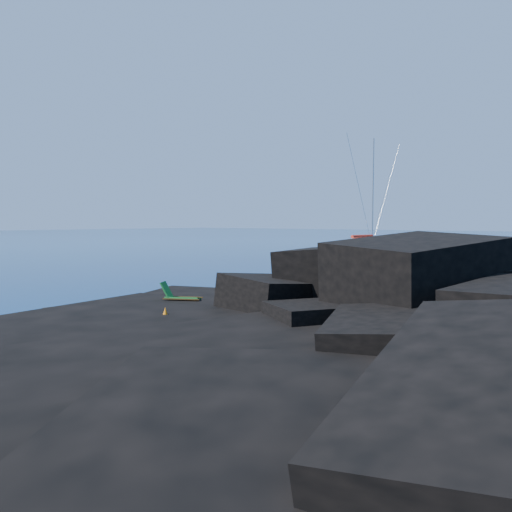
{
  "coord_description": "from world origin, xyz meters",
  "views": [
    {
      "loc": [
        20.04,
        -12.09,
        3.96
      ],
      "look_at": [
        2.03,
        9.39,
        2.0
      ],
      "focal_mm": 35.0,
      "sensor_mm": 36.0,
      "label": 1
    }
  ],
  "objects_px": {
    "sunbather": "(106,307)",
    "marker_cone": "(165,315)",
    "deck_chair": "(183,293)",
    "sailboat": "(369,256)"
  },
  "relations": [
    {
      "from": "marker_cone",
      "to": "sailboat",
      "type": "bearing_deg",
      "value": 107.62
    },
    {
      "from": "deck_chair",
      "to": "marker_cone",
      "type": "height_order",
      "value": "deck_chair"
    },
    {
      "from": "deck_chair",
      "to": "marker_cone",
      "type": "distance_m",
      "value": 3.33
    },
    {
      "from": "sunbather",
      "to": "deck_chair",
      "type": "bearing_deg",
      "value": 24.34
    },
    {
      "from": "deck_chair",
      "to": "marker_cone",
      "type": "relative_size",
      "value": 3.11
    },
    {
      "from": "sunbather",
      "to": "marker_cone",
      "type": "bearing_deg",
      "value": -33.15
    },
    {
      "from": "sunbather",
      "to": "marker_cone",
      "type": "xyz_separation_m",
      "value": [
        3.68,
        0.03,
        0.11
      ]
    },
    {
      "from": "sunbather",
      "to": "marker_cone",
      "type": "relative_size",
      "value": 3.0
    },
    {
      "from": "sailboat",
      "to": "sunbather",
      "type": "relative_size",
      "value": 8.5
    },
    {
      "from": "sailboat",
      "to": "deck_chair",
      "type": "relative_size",
      "value": 8.22
    }
  ]
}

